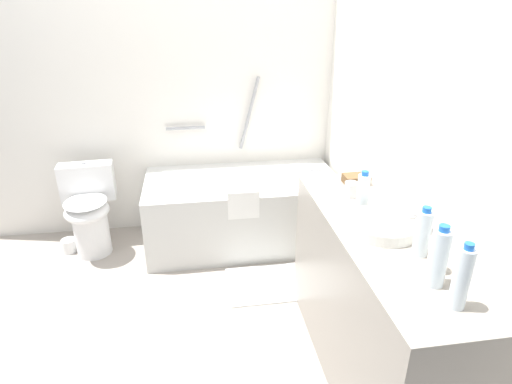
# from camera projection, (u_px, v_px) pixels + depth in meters

# --- Properties ---
(ground_plane) EXTENTS (3.78, 3.78, 0.00)m
(ground_plane) POSITION_uv_depth(u_px,v_px,m) (161.00, 327.00, 2.57)
(ground_plane) COLOR #9E9389
(wall_back_tiled) EXTENTS (3.18, 0.10, 2.32)m
(wall_back_tiled) POSITION_uv_depth(u_px,v_px,m) (156.00, 90.00, 3.32)
(wall_back_tiled) COLOR white
(wall_back_tiled) RESTS_ON ground_plane
(wall_right_mirror) EXTENTS (0.10, 3.02, 2.32)m
(wall_right_mirror) POSITION_uv_depth(u_px,v_px,m) (414.00, 130.00, 2.29)
(wall_right_mirror) COLOR white
(wall_right_mirror) RESTS_ON ground_plane
(bathtub) EXTENTS (1.48, 0.74, 1.26)m
(bathtub) POSITION_uv_depth(u_px,v_px,m) (242.00, 208.00, 3.38)
(bathtub) COLOR silver
(bathtub) RESTS_ON ground_plane
(toilet) EXTENTS (0.41, 0.49, 0.68)m
(toilet) POSITION_uv_depth(u_px,v_px,m) (89.00, 211.00, 3.22)
(toilet) COLOR white
(toilet) RESTS_ON ground_plane
(vanity_counter) EXTENTS (0.52, 1.38, 0.84)m
(vanity_counter) POSITION_uv_depth(u_px,v_px,m) (381.00, 305.00, 2.11)
(vanity_counter) COLOR gray
(vanity_counter) RESTS_ON ground_plane
(sink_basin) EXTENTS (0.31, 0.31, 0.05)m
(sink_basin) POSITION_uv_depth(u_px,v_px,m) (383.00, 225.00, 1.92)
(sink_basin) COLOR white
(sink_basin) RESTS_ON vanity_counter
(sink_faucet) EXTENTS (0.10, 0.15, 0.08)m
(sink_faucet) POSITION_uv_depth(u_px,v_px,m) (422.00, 221.00, 1.95)
(sink_faucet) COLOR #A5A5AA
(sink_faucet) RESTS_ON vanity_counter
(water_bottle_0) EXTENTS (0.06, 0.06, 0.20)m
(water_bottle_0) POSITION_uv_depth(u_px,v_px,m) (363.00, 192.00, 2.10)
(water_bottle_0) COLOR silver
(water_bottle_0) RESTS_ON vanity_counter
(water_bottle_1) EXTENTS (0.06, 0.06, 0.25)m
(water_bottle_1) POSITION_uv_depth(u_px,v_px,m) (462.00, 278.00, 1.41)
(water_bottle_1) COLOR silver
(water_bottle_1) RESTS_ON vanity_counter
(water_bottle_2) EXTENTS (0.06, 0.06, 0.22)m
(water_bottle_2) POSITION_uv_depth(u_px,v_px,m) (423.00, 233.00, 1.71)
(water_bottle_2) COLOR silver
(water_bottle_2) RESTS_ON vanity_counter
(water_bottle_3) EXTENTS (0.07, 0.07, 0.24)m
(water_bottle_3) POSITION_uv_depth(u_px,v_px,m) (438.00, 257.00, 1.52)
(water_bottle_3) COLOR silver
(water_bottle_3) RESTS_ON vanity_counter
(drinking_glass_0) EXTENTS (0.07, 0.07, 0.08)m
(drinking_glass_0) POSITION_uv_depth(u_px,v_px,m) (437.00, 262.00, 1.64)
(drinking_glass_0) COLOR white
(drinking_glass_0) RESTS_ON vanity_counter
(drinking_glass_1) EXTENTS (0.07, 0.07, 0.08)m
(drinking_glass_1) POSITION_uv_depth(u_px,v_px,m) (351.00, 190.00, 2.25)
(drinking_glass_1) COLOR white
(drinking_glass_1) RESTS_ON vanity_counter
(amenity_basket) EXTENTS (0.14, 0.10, 0.05)m
(amenity_basket) POSITION_uv_depth(u_px,v_px,m) (356.00, 179.00, 2.42)
(amenity_basket) COLOR brown
(amenity_basket) RESTS_ON vanity_counter
(bath_mat) EXTENTS (0.52, 0.43, 0.01)m
(bath_mat) POSITION_uv_depth(u_px,v_px,m) (266.00, 284.00, 2.95)
(bath_mat) COLOR white
(bath_mat) RESTS_ON ground_plane
(toilet_paper_roll) EXTENTS (0.11, 0.11, 0.10)m
(toilet_paper_roll) POSITION_uv_depth(u_px,v_px,m) (69.00, 245.00, 3.32)
(toilet_paper_roll) COLOR white
(toilet_paper_roll) RESTS_ON ground_plane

